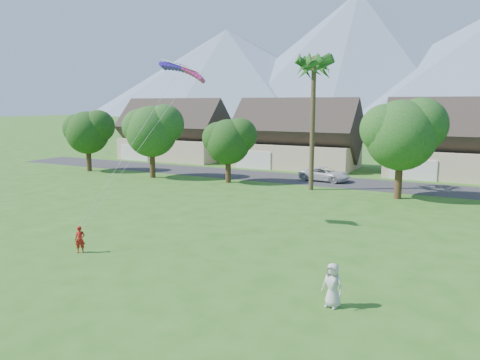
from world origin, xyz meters
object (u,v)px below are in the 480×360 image
Objects in this scene: kite_flyer at (80,240)px; parked_car at (325,174)px; parafoil_kite at (184,69)px; watcher at (333,285)px.

kite_flyer is 0.28× the size of parked_car.
parked_car is 1.71× the size of parafoil_kite.
kite_flyer reaches higher than parked_car.
kite_flyer is at bearing -119.79° from parafoil_kite.
parafoil_kite is at bearing 40.25° from kite_flyer.
watcher reaches higher than kite_flyer.
parked_car is 24.12m from parafoil_kite.
parafoil_kite reaches higher than parked_car.
parked_car is (-9.66, 29.88, -0.18)m from watcher.
parafoil_kite is (-2.71, -21.98, 9.56)m from parked_car.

